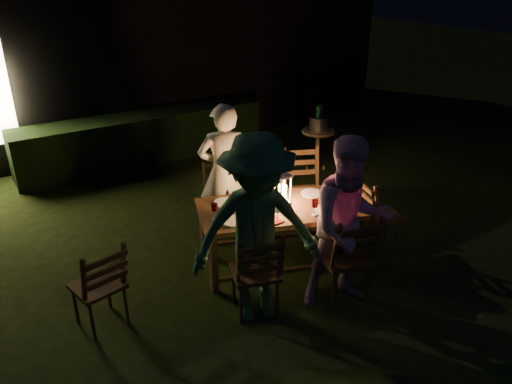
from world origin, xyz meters
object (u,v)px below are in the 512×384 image
chair_near_left (256,286)px  ice_bucket (319,123)px  chair_near_right (343,271)px  chair_far_left (226,214)px  chair_spare (101,300)px  person_opp_right (350,225)px  bottle_bucket_a (318,121)px  dining_table (279,212)px  person_house_side (224,172)px  side_table (318,135)px  chair_far_right (303,204)px  bottle_bucket_b (320,119)px  person_opp_left (257,231)px  bottle_table (257,197)px  lantern (282,191)px  chair_end (379,228)px

chair_near_left → ice_bucket: (2.74, 2.51, 0.52)m
chair_near_right → chair_far_left: (-0.38, 1.75, -0.02)m
chair_spare → person_opp_right: 2.42m
chair_near_right → bottle_bucket_a: bearing=69.7°
dining_table → person_opp_right: (0.17, -0.92, 0.22)m
person_house_side → person_opp_right: (0.34, -1.84, 0.03)m
person_house_side → chair_near_right: bearing=119.5°
person_house_side → side_table: 2.46m
ice_bucket → bottle_bucket_a: (-0.05, -0.04, 0.05)m
chair_far_left → chair_far_right: (0.95, -0.31, 0.02)m
person_opp_right → bottle_bucket_b: (1.95, 2.88, -0.01)m
chair_near_right → ice_bucket: bearing=69.3°
person_opp_left → bottle_table: person_opp_left is taller
chair_near_left → bottle_bucket_a: size_ratio=3.03×
chair_near_left → person_house_side: size_ratio=0.58×
chair_far_right → person_opp_right: size_ratio=0.60×
dining_table → ice_bucket: bearing=61.1°
chair_near_right → ice_bucket: chair_near_right is taller
side_table → dining_table: bearing=-137.2°
person_opp_right → bottle_bucket_b: person_opp_right is taller
lantern → ice_bucket: (2.01, 1.89, -0.06)m
dining_table → chair_far_left: chair_far_left is taller
chair_far_left → bottle_table: bearing=98.9°
person_opp_left → bottle_bucket_b: 3.82m
person_house_side → bottle_table: (-0.07, -0.84, 0.02)m
side_table → bottle_bucket_b: (0.05, 0.04, 0.24)m
dining_table → person_house_side: 0.95m
chair_spare → side_table: size_ratio=1.33×
side_table → person_opp_right: bearing=-123.8°
side_table → ice_bucket: 0.19m
dining_table → side_table: size_ratio=2.72×
chair_spare → person_opp_left: 1.59m
chair_far_right → ice_bucket: 1.95m
chair_end → bottle_bucket_b: 2.59m
dining_table → chair_near_right: bearing=-59.6°
chair_far_left → chair_far_right: chair_far_right is taller
dining_table → person_opp_left: size_ratio=1.03×
chair_spare → lantern: lantern is taller
bottle_bucket_a → person_opp_right: bearing=-123.5°
lantern → bottle_table: size_ratio=1.25×
chair_end → bottle_table: size_ratio=3.47×
chair_near_left → bottle_bucket_a: bottle_bucket_a is taller
ice_bucket → bottle_bucket_b: 0.08m
chair_far_left → chair_spare: size_ratio=1.03×
person_opp_right → lantern: person_opp_right is taller
chair_near_right → bottle_bucket_a: chair_near_right is taller
person_opp_right → ice_bucket: size_ratio=5.80×
chair_far_left → bottle_bucket_b: 2.61m
chair_end → lantern: size_ratio=2.77×
side_table → lantern: bearing=-136.8°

